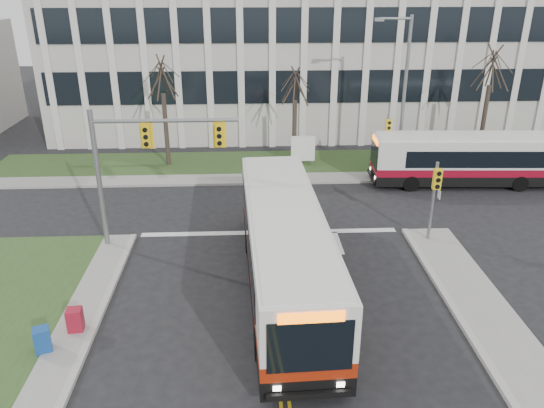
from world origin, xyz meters
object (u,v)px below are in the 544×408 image
at_px(streetlight, 402,88).
at_px(directory_sign, 303,149).
at_px(newspaper_box_blue, 43,341).
at_px(newspaper_box_red, 75,321).
at_px(bus_main, 285,251).
at_px(bus_cross, 468,161).

relative_size(streetlight, directory_sign, 4.60).
bearing_deg(newspaper_box_blue, directory_sign, 38.31).
relative_size(directory_sign, newspaper_box_red, 2.11).
relative_size(streetlight, bus_main, 0.74).
bearing_deg(newspaper_box_red, newspaper_box_blue, -130.75).
bearing_deg(bus_cross, streetlight, -118.86).
height_order(streetlight, newspaper_box_blue, streetlight).
relative_size(bus_cross, newspaper_box_blue, 11.33).
bearing_deg(streetlight, newspaper_box_blue, -133.57).
height_order(bus_cross, newspaper_box_red, bus_cross).
height_order(streetlight, newspaper_box_red, streetlight).
relative_size(streetlight, newspaper_box_blue, 9.68).
xyz_separation_m(streetlight, bus_main, (-7.65, -12.91, -3.54)).
xyz_separation_m(bus_main, bus_cross, (11.23, 10.71, -0.22)).
distance_m(directory_sign, newspaper_box_blue, 20.36).
bearing_deg(newspaper_box_blue, bus_cross, 14.43).
distance_m(streetlight, newspaper_box_blue, 23.11).
relative_size(directory_sign, bus_main, 0.16).
xyz_separation_m(bus_cross, newspaper_box_blue, (-19.18, -14.19, -0.96)).
height_order(bus_cross, newspaper_box_blue, bus_cross).
distance_m(streetlight, bus_main, 15.42).
relative_size(streetlight, newspaper_box_red, 9.68).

